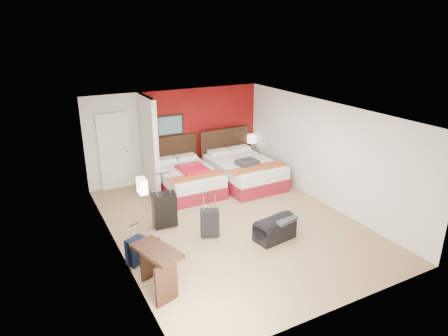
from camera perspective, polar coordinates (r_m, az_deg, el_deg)
ground at (r=8.95m, az=1.18°, el=-7.81°), size 6.50×6.50×0.00m
room_walls at (r=9.16m, az=-10.83°, el=1.06°), size 5.02×6.52×2.50m
red_accent_panel at (r=11.52m, az=-3.31°, el=5.26°), size 3.50×0.04×2.50m
partition_wall at (r=10.36m, az=-10.69°, el=3.25°), size 0.12×1.20×2.50m
entry_door at (r=10.80m, az=-15.36°, el=2.31°), size 0.82×0.06×2.05m
bed_left at (r=10.51m, az=-5.30°, el=-1.73°), size 1.40×2.00×0.60m
bed_right at (r=10.95m, az=2.92°, el=-0.60°), size 1.57×2.21×0.65m
red_suitcase_open at (r=10.34m, az=-4.63°, el=0.00°), size 0.69×0.91×0.11m
jacket_bundle at (r=10.53m, az=3.32°, el=0.79°), size 0.57×0.47×0.13m
nightstand at (r=12.22m, az=3.95°, el=1.22°), size 0.40×0.40×0.50m
table_lamp at (r=12.06m, az=4.01°, el=3.52°), size 0.30×0.30×0.52m
suitcase_black at (r=8.72m, az=-8.51°, el=-6.09°), size 0.53×0.36×0.75m
suitcase_charcoal at (r=8.29m, az=-2.06°, el=-8.02°), size 0.44×0.36×0.56m
suitcase_navy at (r=7.60m, az=-12.44°, el=-11.64°), size 0.41×0.35×0.49m
duffel_bag at (r=8.28m, az=7.25°, el=-8.78°), size 0.88×0.55×0.42m
jacket_draped at (r=8.21m, az=8.39°, el=-7.19°), size 0.57×0.52×0.06m
desk at (r=6.82m, az=-9.43°, el=-14.14°), size 0.72×1.01×0.76m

